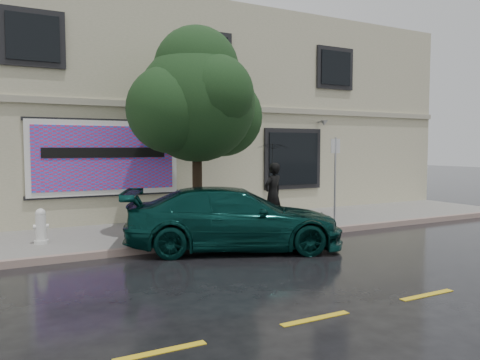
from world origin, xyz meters
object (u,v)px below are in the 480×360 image
pedestrian (273,194)px  street_tree (197,104)px  car (234,218)px  fire_hydrant (41,227)px

pedestrian → street_tree: street_tree is taller
car → pedestrian: (2.04, 1.59, 0.32)m
car → street_tree: (-0.10, 1.93, 2.76)m
car → fire_hydrant: size_ratio=6.09×
pedestrian → fire_hydrant: bearing=-22.4°
pedestrian → street_tree: 3.27m
car → fire_hydrant: 4.42m
pedestrian → car: bearing=19.5°
pedestrian → fire_hydrant: size_ratio=2.19×
pedestrian → street_tree: (-2.14, 0.34, 2.45)m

